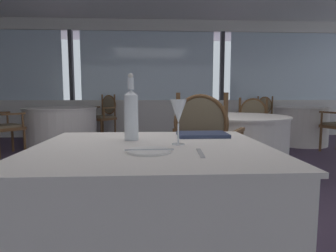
% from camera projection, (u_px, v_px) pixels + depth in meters
% --- Properties ---
extents(ground_plane, '(14.33, 14.33, 0.00)m').
position_uv_depth(ground_plane, '(141.00, 201.00, 2.59)').
color(ground_plane, '#47384C').
extents(window_wall_far, '(11.03, 0.14, 2.67)m').
position_uv_depth(window_wall_far, '(148.00, 91.00, 6.56)').
color(window_wall_far, silver).
rests_on(window_wall_far, ground_plane).
extents(foreground_table, '(1.12, 1.00, 0.73)m').
position_uv_depth(foreground_table, '(152.00, 219.00, 1.39)').
color(foreground_table, white).
rests_on(foreground_table, ground_plane).
extents(side_plate, '(0.19, 0.19, 0.01)m').
position_uv_depth(side_plate, '(149.00, 151.00, 1.20)').
color(side_plate, white).
rests_on(side_plate, foreground_table).
extents(butter_knife, '(0.21, 0.02, 0.00)m').
position_uv_depth(butter_knife, '(149.00, 150.00, 1.20)').
color(butter_knife, silver).
rests_on(butter_knife, foreground_table).
extents(dinner_fork, '(0.03, 0.17, 0.00)m').
position_uv_depth(dinner_fork, '(201.00, 153.00, 1.17)').
color(dinner_fork, silver).
rests_on(dinner_fork, foreground_table).
extents(water_bottle, '(0.08, 0.08, 0.36)m').
position_uv_depth(water_bottle, '(131.00, 113.00, 1.50)').
color(water_bottle, white).
rests_on(water_bottle, foreground_table).
extents(wine_glass, '(0.08, 0.08, 0.22)m').
position_uv_depth(wine_glass, '(178.00, 112.00, 1.36)').
color(wine_glass, white).
rests_on(wine_glass, foreground_table).
extents(menu_book, '(0.29, 0.20, 0.02)m').
position_uv_depth(menu_book, '(202.00, 134.00, 1.66)').
color(menu_book, '#2D3856').
rests_on(menu_book, foreground_table).
extents(background_table_0, '(1.35, 1.35, 0.73)m').
position_uv_depth(background_table_0, '(61.00, 127.00, 5.37)').
color(background_table_0, white).
rests_on(background_table_0, ground_plane).
extents(dining_chair_0_0, '(0.66, 0.65, 0.98)m').
position_uv_depth(dining_chair_0_0, '(105.00, 113.00, 6.24)').
color(dining_chair_0_0, brown).
rests_on(dining_chair_0_0, ground_plane).
extents(background_table_1, '(1.24, 1.24, 0.73)m').
position_uv_depth(background_table_1, '(234.00, 147.00, 3.32)').
color(background_table_1, white).
rests_on(background_table_1, ground_plane).
extents(dining_chair_1_0, '(0.65, 0.63, 0.93)m').
position_uv_depth(dining_chair_1_0, '(251.00, 123.00, 4.22)').
color(dining_chair_1_0, brown).
rests_on(dining_chair_1_0, ground_plane).
extents(dining_chair_1_1, '(0.65, 0.63, 0.99)m').
position_uv_depth(dining_chair_1_1, '(205.00, 143.00, 2.36)').
color(dining_chair_1_1, brown).
rests_on(dining_chair_1_1, ground_plane).
extents(background_table_2, '(1.02, 1.02, 0.73)m').
position_uv_depth(background_table_2, '(300.00, 126.00, 5.52)').
color(background_table_2, white).
rests_on(background_table_2, ground_plane).
extents(dining_chair_2_1, '(0.62, 0.58, 0.94)m').
position_uv_depth(dining_chair_2_1, '(268.00, 113.00, 6.37)').
color(dining_chair_2_1, brown).
rests_on(dining_chair_2_1, ground_plane).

